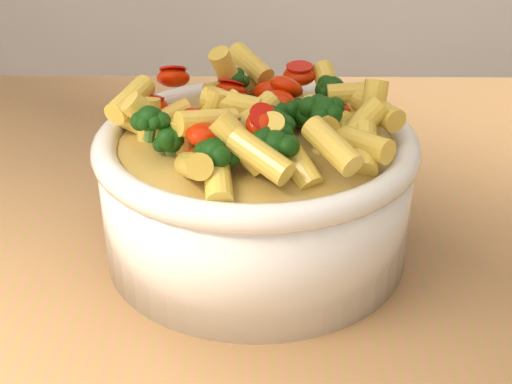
{
  "coord_description": "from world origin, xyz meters",
  "views": [
    {
      "loc": [
        0.07,
        -0.43,
        1.19
      ],
      "look_at": [
        0.07,
        0.02,
        0.95
      ],
      "focal_mm": 50.0,
      "sensor_mm": 36.0,
      "label": 1
    }
  ],
  "objects": [
    {
      "name": "table",
      "position": [
        0.0,
        0.0,
        0.8
      ],
      "size": [
        1.2,
        0.8,
        0.9
      ],
      "color": "#A26C45",
      "rests_on": "ground"
    },
    {
      "name": "pasta_salad",
      "position": [
        0.07,
        0.02,
        1.01
      ],
      "size": [
        0.18,
        0.18,
        0.04
      ],
      "color": "#F3D44C",
      "rests_on": "serving_bowl"
    },
    {
      "name": "serving_bowl",
      "position": [
        0.07,
        0.02,
        0.95
      ],
      "size": [
        0.22,
        0.22,
        0.1
      ],
      "color": "white",
      "rests_on": "table"
    }
  ]
}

